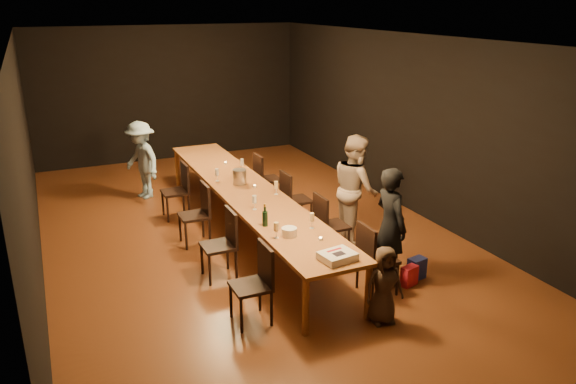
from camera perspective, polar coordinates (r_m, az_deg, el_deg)
name	(u,v)px	position (r m, az deg, el deg)	size (l,w,h in m)	color
ground	(248,234)	(8.93, -4.11, -4.29)	(10.00, 10.00, 0.00)	#4F2413
room_shell	(244,104)	(8.33, -4.44, 8.94)	(6.04, 10.04, 3.02)	black
table	(247,192)	(8.68, -4.21, -0.03)	(0.90, 6.00, 0.75)	brown
chair_right_0	(378,258)	(7.13, 9.14, -6.66)	(0.42, 0.42, 0.93)	black
chair_right_1	(332,225)	(8.06, 4.50, -3.35)	(0.42, 0.42, 0.93)	black
chair_right_2	(296,199)	(9.06, 0.87, -0.73)	(0.42, 0.42, 0.93)	black
chair_right_3	(268,179)	(10.10, -2.02, 1.37)	(0.42, 0.42, 0.93)	black
chair_left_0	(250,285)	(6.43, -3.84, -9.44)	(0.42, 0.42, 0.93)	black
chair_left_1	(218,245)	(7.45, -7.11, -5.38)	(0.42, 0.42, 0.93)	black
chair_left_2	(194,215)	(8.52, -9.54, -2.30)	(0.42, 0.42, 0.93)	black
chair_left_3	(175,191)	(9.62, -11.42, 0.08)	(0.42, 0.42, 0.93)	black
woman_birthday	(390,226)	(7.32, 10.36, -3.39)	(0.57, 0.37, 1.55)	black
woman_tan	(355,188)	(8.51, 6.87, 0.37)	(0.80, 0.62, 1.65)	tan
man_blue	(142,160)	(10.67, -14.64, 3.15)	(0.93, 0.54, 1.44)	#8CB5D9
child	(384,285)	(6.51, 9.73, -9.30)	(0.45, 0.30, 0.93)	#413024
gift_bag_red	(409,276)	(7.50, 12.22, -8.33)	(0.23, 0.12, 0.27)	red
gift_bag_blue	(417,268)	(7.70, 12.95, -7.55)	(0.23, 0.15, 0.29)	#24359E
birthday_cake	(337,256)	(6.35, 5.04, -6.51)	(0.42, 0.36, 0.09)	white
plate_stack	(289,232)	(6.94, 0.12, -4.08)	(0.19, 0.19, 0.11)	white
champagne_bottle	(265,215)	(7.21, -2.35, -2.34)	(0.07, 0.07, 0.30)	black
ice_bucket	(240,177)	(8.89, -4.95, 1.55)	(0.22, 0.22, 0.24)	#ABAAAF
wineglass_0	(276,230)	(6.86, -1.20, -3.91)	(0.06, 0.06, 0.21)	beige
wineglass_1	(312,221)	(7.15, 2.44, -2.93)	(0.06, 0.06, 0.21)	beige
wineglass_2	(254,203)	(7.79, -3.43, -1.07)	(0.06, 0.06, 0.21)	silver
wineglass_3	(276,188)	(8.39, -1.21, 0.43)	(0.06, 0.06, 0.21)	beige
wineglass_4	(217,175)	(9.07, -7.22, 1.72)	(0.06, 0.06, 0.21)	silver
wineglass_5	(242,165)	(9.59, -4.69, 2.77)	(0.06, 0.06, 0.21)	silver
tealight_near	(320,239)	(6.85, 3.32, -4.78)	(0.05, 0.05, 0.03)	#B2B7B2
tealight_mid	(255,186)	(8.75, -3.41, 0.58)	(0.05, 0.05, 0.03)	#B2B7B2
tealight_far	(226,163)	(10.05, -6.37, 2.94)	(0.05, 0.05, 0.03)	#B2B7B2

